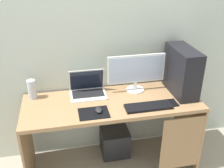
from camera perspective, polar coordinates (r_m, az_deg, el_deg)
The scene contains 12 objects.
ground_plane at distance 2.89m, azimuth 0.00°, elevation -16.79°, with size 8.00×8.00×0.00m, color #9E9384.
wall_back at distance 2.53m, azimuth -1.57°, elevation 10.94°, with size 4.00×0.05×2.60m.
desk at distance 2.50m, azimuth 0.52°, elevation -6.67°, with size 1.64×0.61×0.75m.
pc_tower at distance 2.58m, azimuth 14.98°, elevation 2.75°, with size 0.19×0.46×0.45m, color black.
monitor at distance 2.54m, azimuth 5.29°, elevation 2.70°, with size 0.57×0.18×0.38m.
laptop at distance 2.54m, azimuth -5.31°, elevation -1.21°, with size 0.34×0.25×0.24m.
speaker at distance 2.55m, azimuth -17.05°, elevation -1.12°, with size 0.08×0.08×0.19m, color #B7BCC6.
keyboard at distance 2.35m, azimuth 7.94°, elevation -4.90°, with size 0.42×0.14×0.02m, color black.
mousepad at distance 2.26m, azimuth -4.01°, elevation -6.33°, with size 0.26×0.20×0.01m, color black.
mouse_left at distance 2.27m, azimuth -2.93°, elevation -5.67°, with size 0.06×0.10×0.03m, color #232326.
cell_phone at distance 2.46m, azimuth 13.15°, elevation -3.99°, with size 0.07×0.13×0.01m, color black.
subwoofer at distance 2.92m, azimuth 0.61°, elevation -12.38°, with size 0.29×0.29×0.29m, color #232326.
Camera 1 is at (-0.43, -2.05, 1.99)m, focal length 41.94 mm.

